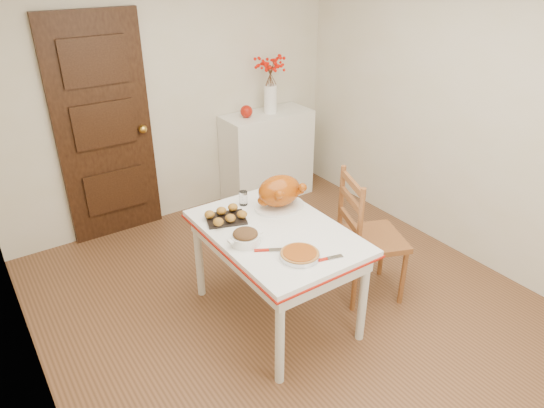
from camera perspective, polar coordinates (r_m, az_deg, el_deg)
floor at (r=3.90m, az=2.73°, el=-12.24°), size 3.50×4.00×0.00m
wall_back at (r=4.90m, az=-11.41°, el=12.36°), size 3.50×0.00×2.50m
wall_left at (r=2.67m, az=-28.28°, el=-3.75°), size 0.00×4.00×2.50m
wall_right at (r=4.47m, az=21.65°, el=9.52°), size 0.00×4.00×2.50m
door_back at (r=4.71m, az=-18.84°, el=8.03°), size 0.85×0.06×2.06m
sideboard at (r=5.37m, az=-0.57°, el=5.59°), size 0.96×0.43×0.96m
kitchen_table at (r=3.63m, az=0.45°, el=-8.11°), size 0.86×1.26×0.75m
chair_oak at (r=3.87m, az=11.55°, el=-3.66°), size 0.60×0.60×1.04m
berry_vase at (r=5.16m, az=-0.19°, el=13.72°), size 0.31×0.31×0.60m
apple at (r=5.07m, az=-2.98°, el=10.67°), size 0.13×0.13×0.13m
turkey_platter at (r=3.66m, az=0.86°, el=1.36°), size 0.48×0.44×0.25m
pumpkin_pie at (r=3.12m, az=3.24°, el=-5.79°), size 0.29×0.29×0.05m
stuffing_dish at (r=3.25m, az=-3.10°, el=-3.84°), size 0.28×0.24×0.10m
rolls_tray at (r=3.54m, az=-5.37°, el=-1.33°), size 0.33×0.30×0.07m
pie_server at (r=3.13m, az=6.51°, el=-6.29°), size 0.21×0.11×0.01m
carving_knife at (r=3.19m, az=0.29°, el=-5.31°), size 0.26×0.19×0.01m
drinking_glass at (r=3.73m, az=-3.36°, el=0.69°), size 0.06×0.06×0.11m
shaker_pair at (r=3.92m, az=0.36°, el=2.02°), size 0.10×0.04×0.10m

